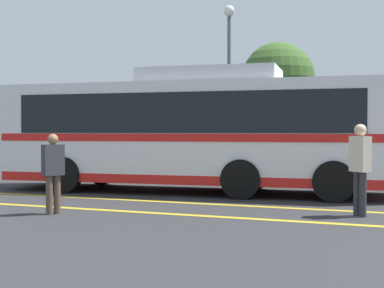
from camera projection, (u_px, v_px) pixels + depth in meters
ground_plane at (219, 191)px, 15.03m from camera, size 220.00×220.00×0.00m
lane_strip_0 at (160, 201)px, 12.87m from camera, size 30.69×0.20×0.01m
lane_strip_1 at (128, 211)px, 11.29m from camera, size 30.69×0.20×0.01m
curb_strip at (240, 175)px, 19.67m from camera, size 38.69×0.36×0.15m
transit_bus at (193, 130)px, 14.88m from camera, size 11.15×3.43×3.40m
parked_car_1 at (97, 155)px, 20.45m from camera, size 3.97×1.84×1.57m
parked_car_2 at (239, 160)px, 18.32m from camera, size 4.94×2.19×1.35m
pedestrian_0 at (360, 163)px, 10.62m from camera, size 0.45×0.46×1.84m
pedestrian_1 at (53, 169)px, 10.91m from camera, size 0.40×0.47×1.64m
street_lamp at (229, 64)px, 20.49m from camera, size 0.42×0.42×6.52m
tree_1 at (278, 79)px, 23.36m from camera, size 3.19×3.19×5.59m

